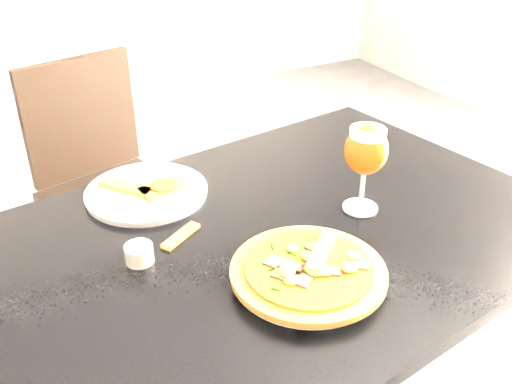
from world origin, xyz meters
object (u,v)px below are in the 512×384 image
chair_far (106,181)px  dining_table (272,267)px  pizza (308,269)px  beer_glass (366,151)px

chair_far → dining_table: bearing=-94.3°
chair_far → pizza: chair_far is taller
dining_table → pizza: size_ratio=4.73×
pizza → chair_far: bearing=97.1°
dining_table → chair_far: bearing=91.1°
chair_far → pizza: size_ratio=3.13×
dining_table → beer_glass: bearing=-11.7°
dining_table → pizza: bearing=-105.9°
pizza → beer_glass: size_ratio=1.45×
dining_table → beer_glass: size_ratio=6.85×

